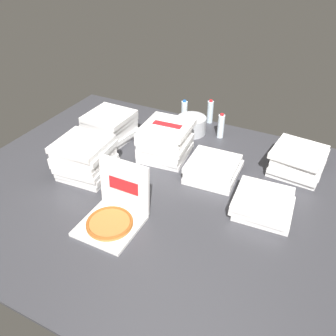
{
  "coord_description": "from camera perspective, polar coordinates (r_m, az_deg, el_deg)",
  "views": [
    {
      "loc": [
        0.87,
        -1.75,
        1.61
      ],
      "look_at": [
        -0.06,
        0.1,
        0.14
      ],
      "focal_mm": 36.75,
      "sensor_mm": 36.0,
      "label": 1
    }
  ],
  "objects": [
    {
      "name": "pizza_stack_center_near",
      "position": [
        2.87,
        20.77,
        1.13
      ],
      "size": [
        0.42,
        0.42,
        0.21
      ],
      "color": "white",
      "rests_on": "ground_plane"
    },
    {
      "name": "water_bottle_1",
      "position": [
        3.1,
        1.42,
        6.48
      ],
      "size": [
        0.06,
        0.06,
        0.24
      ],
      "color": "silver",
      "rests_on": "ground_plane"
    },
    {
      "name": "pizza_stack_left_near",
      "position": [
        2.71,
        -13.56,
        1.59
      ],
      "size": [
        0.43,
        0.42,
        0.3
      ],
      "color": "white",
      "rests_on": "ground_plane"
    },
    {
      "name": "water_bottle_2",
      "position": [
        3.14,
        -1.03,
        6.85
      ],
      "size": [
        0.06,
        0.06,
        0.24
      ],
      "color": "silver",
      "rests_on": "ground_plane"
    },
    {
      "name": "water_bottle_0",
      "position": [
        3.44,
        7.0,
        9.26
      ],
      "size": [
        0.06,
        0.06,
        0.24
      ],
      "color": "silver",
      "rests_on": "ground_plane"
    },
    {
      "name": "open_pizza_box",
      "position": [
        2.29,
        -8.95,
        -7.34
      ],
      "size": [
        0.37,
        0.41,
        0.39
      ],
      "color": "white",
      "rests_on": "ground_plane"
    },
    {
      "name": "ice_bucket",
      "position": [
        3.25,
        3.91,
        7.1
      ],
      "size": [
        0.27,
        0.27,
        0.16
      ],
      "primitive_type": "cylinder",
      "color": "#B7BABF",
      "rests_on": "ground_plane"
    },
    {
      "name": "ground_plane",
      "position": [
        2.54,
        0.1,
        -4.25
      ],
      "size": [
        3.2,
        2.4,
        0.02
      ],
      "primitive_type": "cube",
      "color": "#38383D"
    },
    {
      "name": "pizza_stack_left_mid",
      "position": [
        2.69,
        7.49,
        -0.15
      ],
      "size": [
        0.4,
        0.41,
        0.13
      ],
      "color": "white",
      "rests_on": "ground_plane"
    },
    {
      "name": "pizza_stack_right_near",
      "position": [
        3.16,
        -9.65,
        6.83
      ],
      "size": [
        0.42,
        0.42,
        0.25
      ],
      "color": "white",
      "rests_on": "ground_plane"
    },
    {
      "name": "water_bottle_3",
      "position": [
        3.19,
        8.76,
        6.89
      ],
      "size": [
        0.06,
        0.06,
        0.24
      ],
      "color": "white",
      "rests_on": "ground_plane"
    },
    {
      "name": "pizza_stack_right_far",
      "position": [
        2.85,
        -0.45,
        4.51
      ],
      "size": [
        0.43,
        0.42,
        0.3
      ],
      "color": "white",
      "rests_on": "ground_plane"
    },
    {
      "name": "water_bottle_4",
      "position": [
        3.41,
        2.71,
        9.27
      ],
      "size": [
        0.06,
        0.06,
        0.24
      ],
      "color": "white",
      "rests_on": "ground_plane"
    },
    {
      "name": "pizza_stack_left_far",
      "position": [
        2.43,
        15.51,
        -5.74
      ],
      "size": [
        0.41,
        0.4,
        0.13
      ],
      "color": "white",
      "rests_on": "ground_plane"
    }
  ]
}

